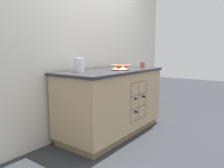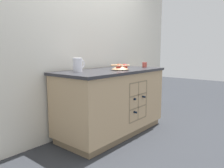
{
  "view_description": "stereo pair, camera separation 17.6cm",
  "coord_description": "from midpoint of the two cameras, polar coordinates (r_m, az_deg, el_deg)",
  "views": [
    {
      "loc": [
        -2.44,
        -1.79,
        1.16
      ],
      "look_at": [
        0.0,
        0.0,
        0.71
      ],
      "focal_mm": 35.0,
      "sensor_mm": 36.0,
      "label": 1
    },
    {
      "loc": [
        -2.33,
        -1.93,
        1.16
      ],
      "look_at": [
        0.0,
        0.0,
        0.71
      ],
      "focal_mm": 35.0,
      "sensor_mm": 36.0,
      "label": 2
    }
  ],
  "objects": [
    {
      "name": "back_wall",
      "position": [
        3.31,
        -4.26,
        10.46
      ],
      "size": [
        4.4,
        0.06,
        2.55
      ],
      "primitive_type": "cube",
      "color": "silver",
      "rests_on": "ground_plane"
    },
    {
      "name": "ceramic_mug",
      "position": [
        3.57,
        9.94,
        4.97
      ],
      "size": [
        0.11,
        0.07,
        0.08
      ],
      "color": "#B7473D",
      "rests_on": "kitchen_island"
    },
    {
      "name": "kitchen_island",
      "position": [
        3.1,
        1.68,
        -4.54
      ],
      "size": [
        1.67,
        0.78,
        0.91
      ],
      "color": "#8B7354",
      "rests_on": "ground_plane"
    },
    {
      "name": "ground_plane",
      "position": [
        3.24,
        1.59,
        -12.51
      ],
      "size": [
        14.0,
        14.0,
        0.0
      ],
      "primitive_type": "plane",
      "color": "#2D3035"
    },
    {
      "name": "white_pitcher",
      "position": [
        2.77,
        -7.13,
        5.09
      ],
      "size": [
        0.18,
        0.12,
        0.17
      ],
      "color": "white",
      "rests_on": "kitchen_island"
    },
    {
      "name": "fruit_bowl",
      "position": [
        3.0,
        3.87,
        4.54
      ],
      "size": [
        0.27,
        0.27,
        0.08
      ],
      "color": "tan",
      "rests_on": "kitchen_island"
    }
  ]
}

